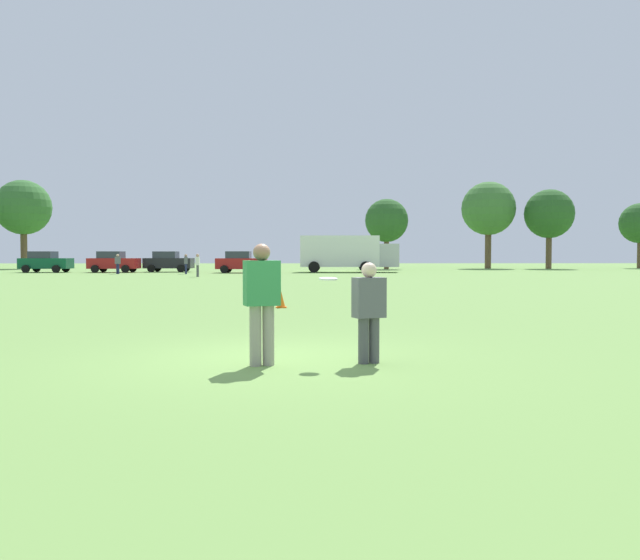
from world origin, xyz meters
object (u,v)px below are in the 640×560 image
(traffic_cone, at_px, (281,300))
(parked_car_mid_right, at_px, (241,262))
(bystander_sideline_watcher, at_px, (118,263))
(bystander_far_jogger, at_px, (186,263))
(player_defender, at_px, (369,307))
(parked_car_center, at_px, (168,262))
(parked_car_near_left, at_px, (45,262))
(player_thrower, at_px, (262,297))
(bystander_field_marshal, at_px, (198,264))
(frisbee, at_px, (328,279))
(parked_car_mid_left, at_px, (113,262))
(box_truck, at_px, (347,252))

(traffic_cone, xyz_separation_m, parked_car_mid_right, (-4.74, 35.17, 0.69))
(bystander_sideline_watcher, xyz_separation_m, bystander_far_jogger, (5.50, -0.40, 0.00))
(player_defender, bearing_deg, parked_car_center, 105.38)
(parked_car_near_left, xyz_separation_m, bystander_sideline_watcher, (7.48, -4.33, -0.03))
(player_defender, xyz_separation_m, parked_car_near_left, (-23.41, 46.38, 0.10))
(player_thrower, height_order, player_defender, player_thrower)
(player_thrower, xyz_separation_m, bystander_field_marshal, (-6.89, 35.49, -0.07))
(frisbee, relative_size, parked_car_mid_left, 0.06)
(parked_car_center, bearing_deg, player_defender, -74.62)
(player_defender, xyz_separation_m, bystander_sideline_watcher, (-15.93, 42.05, 0.08))
(player_defender, bearing_deg, parked_car_near_left, 116.78)
(player_thrower, bearing_deg, player_defender, 5.78)
(parked_car_mid_left, distance_m, bystander_field_marshal, 14.27)
(parked_car_near_left, bearing_deg, player_defender, -63.22)
(player_defender, distance_m, parked_car_center, 49.37)
(frisbee, xyz_separation_m, parked_car_mid_left, (-16.95, 46.31, -0.31))
(frisbee, relative_size, bystander_sideline_watcher, 0.17)
(bystander_sideline_watcher, relative_size, bystander_far_jogger, 1.00)
(parked_car_center, relative_size, parked_car_mid_right, 1.00)
(bystander_sideline_watcher, height_order, bystander_field_marshal, bystander_field_marshal)
(parked_car_near_left, distance_m, bystander_far_jogger, 13.82)
(player_thrower, distance_m, player_defender, 1.56)
(player_thrower, relative_size, parked_car_center, 0.41)
(traffic_cone, relative_size, parked_car_mid_right, 0.11)
(player_defender, height_order, bystander_sideline_watcher, bystander_sideline_watcher)
(bystander_sideline_watcher, bearing_deg, bystander_far_jogger, -4.19)
(frisbee, distance_m, box_truck, 46.63)
(parked_car_mid_left, height_order, bystander_field_marshal, parked_car_mid_left)
(box_truck, xyz_separation_m, bystander_field_marshal, (-11.14, -11.19, -0.84))
(frisbee, bearing_deg, traffic_cone, 96.22)
(parked_car_center, distance_m, bystander_far_jogger, 6.53)
(frisbee, height_order, bystander_sideline_watcher, bystander_sideline_watcher)
(frisbee, relative_size, bystander_field_marshal, 0.17)
(player_thrower, distance_m, bystander_far_jogger, 42.74)
(parked_car_near_left, xyz_separation_m, box_truck, (26.11, 0.14, 0.83))
(parked_car_mid_left, bearing_deg, traffic_cone, -66.55)
(frisbee, xyz_separation_m, bystander_field_marshal, (-7.84, 35.33, -0.33))
(parked_car_center, height_order, bystander_field_marshal, parked_car_center)
(player_defender, height_order, parked_car_center, parked_car_center)
(parked_car_mid_left, bearing_deg, player_defender, -69.25)
(parked_car_near_left, height_order, box_truck, box_truck)
(player_defender, xyz_separation_m, parked_car_center, (-13.09, 47.61, 0.10))
(player_thrower, height_order, box_truck, box_truck)
(bystander_far_jogger, distance_m, bystander_field_marshal, 6.62)
(traffic_cone, bearing_deg, box_truck, 83.27)
(traffic_cone, height_order, bystander_field_marshal, bystander_field_marshal)
(player_defender, relative_size, frisbee, 5.43)
(bystander_far_jogger, bearing_deg, bystander_field_marshal, -72.49)
(parked_car_near_left, xyz_separation_m, parked_car_center, (10.31, 1.22, 0.00))
(frisbee, xyz_separation_m, traffic_cone, (-1.05, 9.66, -1.01))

